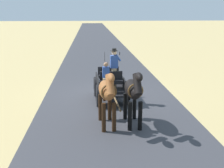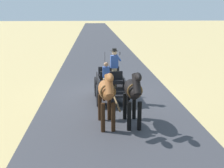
# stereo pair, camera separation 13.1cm
# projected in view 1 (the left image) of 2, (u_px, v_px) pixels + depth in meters

# --- Properties ---
(ground_plane) EXTENTS (200.00, 200.00, 0.00)m
(ground_plane) POSITION_uv_depth(u_px,v_px,m) (109.00, 95.00, 14.15)
(ground_plane) COLOR tan
(road_surface) EXTENTS (6.40, 160.00, 0.01)m
(road_surface) POSITION_uv_depth(u_px,v_px,m) (109.00, 94.00, 14.15)
(road_surface) COLOR #38383D
(road_surface) RESTS_ON ground
(horse_drawn_carriage) EXTENTS (1.52, 4.51, 2.50)m
(horse_drawn_carriage) POSITION_uv_depth(u_px,v_px,m) (110.00, 84.00, 13.02)
(horse_drawn_carriage) COLOR black
(horse_drawn_carriage) RESTS_ON ground
(horse_near_side) EXTENTS (0.60, 2.13, 2.21)m
(horse_near_side) POSITION_uv_depth(u_px,v_px,m) (133.00, 91.00, 10.05)
(horse_near_side) COLOR black
(horse_near_side) RESTS_ON ground
(horse_off_side) EXTENTS (0.67, 2.14, 2.21)m
(horse_off_side) POSITION_uv_depth(u_px,v_px,m) (107.00, 92.00, 9.93)
(horse_off_side) COLOR brown
(horse_off_side) RESTS_ON ground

